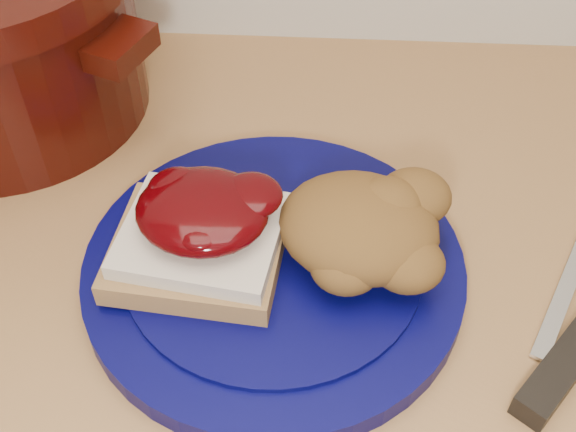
{
  "coord_description": "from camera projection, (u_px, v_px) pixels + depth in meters",
  "views": [
    {
      "loc": [
        -0.01,
        1.09,
        1.35
      ],
      "look_at": [
        -0.03,
        1.47,
        0.95
      ],
      "focal_mm": 45.0,
      "sensor_mm": 36.0,
      "label": 1
    }
  ],
  "objects": [
    {
      "name": "plate",
      "position": [
        274.0,
        268.0,
        0.57
      ],
      "size": [
        0.35,
        0.35,
        0.02
      ],
      "primitive_type": "cylinder",
      "rotation": [
        0.0,
        0.0,
        -0.2
      ],
      "color": "#04043C",
      "rests_on": "wood_countertop"
    },
    {
      "name": "sandwich",
      "position": [
        200.0,
        232.0,
        0.54
      ],
      "size": [
        0.14,
        0.12,
        0.06
      ],
      "rotation": [
        0.0,
        0.0,
        -0.2
      ],
      "color": "olive",
      "rests_on": "plate"
    },
    {
      "name": "stuffing_mound",
      "position": [
        358.0,
        227.0,
        0.54
      ],
      "size": [
        0.14,
        0.13,
        0.06
      ],
      "primitive_type": "ellipsoid",
      "rotation": [
        0.0,
        0.0,
        -0.2
      ],
      "color": "brown",
      "rests_on": "plate"
    },
    {
      "name": "butter_knife",
      "position": [
        569.0,
        279.0,
        0.57
      ],
      "size": [
        0.09,
        0.16,
        0.0
      ],
      "primitive_type": "cube",
      "rotation": [
        0.0,
        0.0,
        1.11
      ],
      "color": "silver",
      "rests_on": "wood_countertop"
    }
  ]
}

